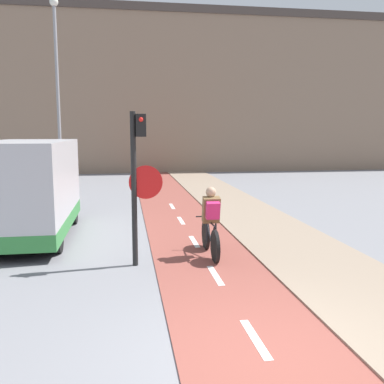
{
  "coord_description": "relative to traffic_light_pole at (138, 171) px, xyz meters",
  "views": [
    {
      "loc": [
        -1.63,
        -4.56,
        2.71
      ],
      "look_at": [
        0.0,
        5.85,
        1.2
      ],
      "focal_mm": 40.0,
      "sensor_mm": 36.0,
      "label": 1
    }
  ],
  "objects": [
    {
      "name": "street_lamp_far",
      "position": [
        -3.04,
        10.95,
        2.99
      ],
      "size": [
        0.36,
        0.36,
        8.22
      ],
      "color": "gray",
      "rests_on": "ground_plane"
    },
    {
      "name": "bike_lane",
      "position": [
        1.38,
        -3.91,
        -1.9
      ],
      "size": [
        2.18,
        60.0,
        0.02
      ],
      "color": "brown",
      "rests_on": "ground_plane"
    },
    {
      "name": "van",
      "position": [
        -2.68,
        2.7,
        -0.7
      ],
      "size": [
        2.01,
        4.74,
        2.46
      ],
      "color": "#B7B7BC",
      "rests_on": "ground_plane"
    },
    {
      "name": "building_row_background",
      "position": [
        1.38,
        21.7,
        3.36
      ],
      "size": [
        60.0,
        5.2,
        10.53
      ],
      "color": "#89705B",
      "rests_on": "ground_plane"
    },
    {
      "name": "cyclist_near",
      "position": [
        1.55,
        0.38,
        -1.19
      ],
      "size": [
        0.46,
        1.74,
        1.52
      ],
      "color": "black",
      "rests_on": "ground_plane"
    },
    {
      "name": "ground_plane",
      "position": [
        1.38,
        -3.91,
        -1.91
      ],
      "size": [
        120.0,
        120.0,
        0.0
      ],
      "primitive_type": "plane",
      "color": "gray"
    },
    {
      "name": "traffic_light_pole",
      "position": [
        0.0,
        0.0,
        0.0
      ],
      "size": [
        0.67,
        0.25,
        3.09
      ],
      "color": "black",
      "rests_on": "ground_plane"
    }
  ]
}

